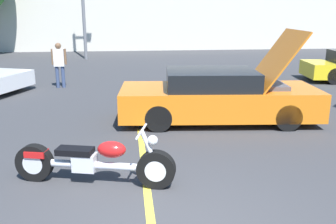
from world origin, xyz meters
TOP-DOWN VIEW (x-y plane):
  - parking_stripe_middle at (-0.20, 2.05)m, footprint 0.12×4.75m
  - far_building at (0.00, 24.01)m, footprint 32.00×4.20m
  - motorcycle at (-1.03, 1.71)m, footprint 2.56×0.95m
  - show_car_hood_open at (1.77, 4.94)m, footprint 4.92×2.21m
  - spectator_near_motorcycle at (-2.84, 9.64)m, footprint 0.52×0.21m

SIDE VIEW (x-z plane):
  - parking_stripe_middle at x=-0.20m, z-range 0.00..0.01m
  - motorcycle at x=-1.03m, z-range -0.10..0.84m
  - show_car_hood_open at x=1.77m, z-range -0.49..1.74m
  - spectator_near_motorcycle at x=-2.84m, z-range 0.14..1.73m
  - far_building at x=0.00m, z-range 0.14..4.54m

